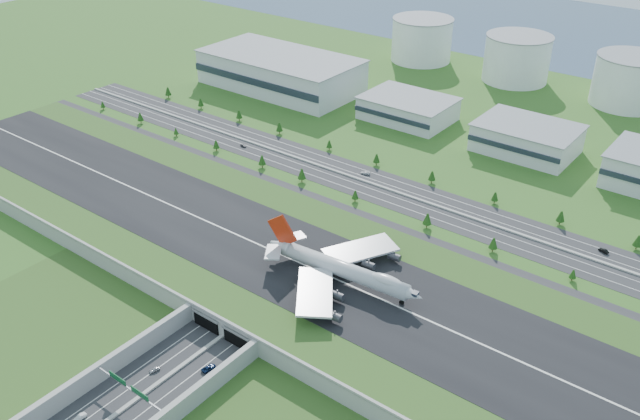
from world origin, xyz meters
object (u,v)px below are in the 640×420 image
Objects in this scene: car_5 at (604,251)px; car_0 at (154,370)px; car_7 at (365,173)px; boeing_747 at (342,269)px; car_2 at (209,368)px; fuel_tank_a at (422,40)px; car_4 at (243,146)px; car_1 at (80,418)px.

car_0 is at bearing -11.16° from car_5.
car_7 is (-29.30, 182.26, 0.09)m from car_0.
boeing_747 reaches higher than car_2.
boeing_747 is (142.10, -309.70, -2.88)m from fuel_tank_a.
car_2 is at bearing -105.49° from boeing_747.
car_7 is at bearing -70.28° from car_5.
boeing_747 is at bearing -112.77° from car_4.
car_2 is (129.24, -376.47, -16.59)m from fuel_tank_a.
car_1 reaches higher than car_2.
car_5 reaches higher than car_7.
car_4 is 219.34m from car_5.
car_7 is (-44.76, 169.32, 0.03)m from car_2.
car_0 is at bearing 49.75° from car_2.
car_2 is 175.14m from car_7.
car_2 reaches higher than car_4.
fuel_tank_a reaches higher than car_2.
fuel_tank_a is 223.21m from car_4.
car_5 is (218.66, 17.16, 0.05)m from car_4.
car_0 is 0.86× the size of car_1.
car_5 is 0.89× the size of car_7.
car_7 reaches higher than car_0.
fuel_tank_a is 340.76m from boeing_747.
car_1 is 0.88× the size of car_7.
car_2 is 199.68m from car_4.
car_4 is (2.00, -222.58, -16.60)m from fuel_tank_a.
car_7 is at bearing -70.29° from car_4.
boeing_747 is 165.55m from car_4.
car_7 reaches higher than car_2.
car_1 is 241.20m from car_5.
fuel_tank_a is 10.90× the size of car_4.
car_1 is 0.87× the size of car_2.
car_0 is 184.60m from car_7.
car_5 reaches higher than car_4.
fuel_tank_a is 435.54m from car_1.
car_5 is at bearing -76.41° from car_4.
car_7 is at bearing 96.95° from car_1.
boeing_747 reaches higher than car_5.
boeing_747 is at bearing 74.36° from car_1.
boeing_747 is 13.42× the size of car_7.
car_4 is at bearing -89.48° from fuel_tank_a.
car_0 is 20.16m from car_2.
fuel_tank_a reaches higher than car_4.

